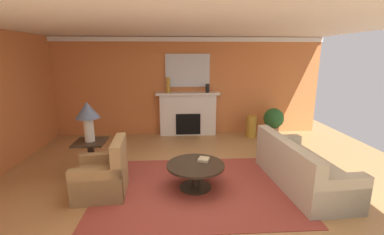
{
  "coord_description": "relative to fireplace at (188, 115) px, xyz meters",
  "views": [
    {
      "loc": [
        -0.23,
        -4.21,
        2.29
      ],
      "look_at": [
        0.1,
        1.17,
        1.0
      ],
      "focal_mm": 24.66,
      "sensor_mm": 36.0,
      "label": 1
    }
  ],
  "objects": [
    {
      "name": "ground_plane",
      "position": [
        -0.1,
        -3.2,
        -0.59
      ],
      "size": [
        9.45,
        9.45,
        0.0
      ],
      "primitive_type": "plane",
      "color": "tan"
    },
    {
      "name": "wall_fireplace",
      "position": [
        -0.1,
        0.21,
        0.8
      ],
      "size": [
        7.87,
        0.12,
        2.78
      ],
      "primitive_type": "cube",
      "color": "#CC723D",
      "rests_on": "ground_plane"
    },
    {
      "name": "ceiling_panel",
      "position": [
        -0.1,
        -2.9,
        2.22
      ],
      "size": [
        7.87,
        7.3,
        0.06
      ],
      "primitive_type": "cube",
      "color": "white"
    },
    {
      "name": "crown_moulding",
      "position": [
        -0.1,
        0.13,
        2.11
      ],
      "size": [
        7.87,
        0.08,
        0.12
      ],
      "primitive_type": "cube",
      "color": "white"
    },
    {
      "name": "area_rug",
      "position": [
        -0.02,
        -3.19,
        -0.58
      ],
      "size": [
        3.39,
        2.53,
        0.01
      ],
      "primitive_type": "cube",
      "color": "#993D33",
      "rests_on": "ground_plane"
    },
    {
      "name": "fireplace",
      "position": [
        0.0,
        0.0,
        0.0
      ],
      "size": [
        1.8,
        0.35,
        1.24
      ],
      "color": "white",
      "rests_on": "ground_plane"
    },
    {
      "name": "mantel_mirror",
      "position": [
        0.0,
        0.12,
        1.27
      ],
      "size": [
        1.25,
        0.04,
        0.92
      ],
      "primitive_type": "cube",
      "color": "silver"
    },
    {
      "name": "sofa",
      "position": [
        1.85,
        -3.18,
        -0.29
      ],
      "size": [
        1.05,
        2.16,
        0.85
      ],
      "color": "#BCB299",
      "rests_on": "ground_plane"
    },
    {
      "name": "armchair_near_window",
      "position": [
        -1.56,
        -3.3,
        -0.28
      ],
      "size": [
        0.85,
        0.85,
        0.95
      ],
      "color": "#9E7A4C",
      "rests_on": "ground_plane"
    },
    {
      "name": "coffee_table",
      "position": [
        -0.02,
        -3.19,
        -0.25
      ],
      "size": [
        1.0,
        1.0,
        0.45
      ],
      "color": "#2D2319",
      "rests_on": "ground_plane"
    },
    {
      "name": "side_table",
      "position": [
        -1.97,
        -2.57,
        -0.19
      ],
      "size": [
        0.56,
        0.56,
        0.7
      ],
      "color": "#2D2319",
      "rests_on": "ground_plane"
    },
    {
      "name": "table_lamp",
      "position": [
        -1.97,
        -2.57,
        0.64
      ],
      "size": [
        0.44,
        0.44,
        0.75
      ],
      "color": "beige",
      "rests_on": "side_table"
    },
    {
      "name": "vase_mantel_left",
      "position": [
        -0.55,
        -0.05,
        0.87
      ],
      "size": [
        0.11,
        0.11,
        0.43
      ],
      "primitive_type": "cylinder",
      "color": "#B7892D",
      "rests_on": "fireplace"
    },
    {
      "name": "vase_mantel_right",
      "position": [
        0.55,
        -0.05,
        0.78
      ],
      "size": [
        0.11,
        0.11,
        0.25
      ],
      "primitive_type": "cylinder",
      "color": "black",
      "rests_on": "fireplace"
    },
    {
      "name": "vase_tall_corner",
      "position": [
        1.79,
        -0.3,
        -0.29
      ],
      "size": [
        0.29,
        0.29,
        0.6
      ],
      "primitive_type": "cylinder",
      "color": "#B7892D",
      "rests_on": "ground_plane"
    },
    {
      "name": "book_red_cover",
      "position": [
        0.14,
        -3.05,
        -0.11
      ],
      "size": [
        0.24,
        0.24,
        0.05
      ],
      "primitive_type": "cube",
      "rotation": [
        0.0,
        0.0,
        -0.34
      ],
      "color": "tan",
      "rests_on": "coffee_table"
    },
    {
      "name": "potted_plant",
      "position": [
        2.39,
        -0.38,
        -0.1
      ],
      "size": [
        0.56,
        0.56,
        0.83
      ],
      "color": "#A8754C",
      "rests_on": "ground_plane"
    }
  ]
}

